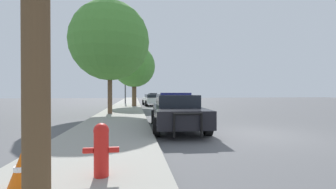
% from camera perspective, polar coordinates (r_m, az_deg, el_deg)
% --- Properties ---
extents(ground_plane, '(110.00, 110.00, 0.00)m').
position_cam_1_polar(ground_plane, '(8.67, 21.08, -9.41)').
color(ground_plane, '#565659').
extents(sidewalk_left, '(3.00, 110.00, 0.13)m').
position_cam_1_polar(sidewalk_left, '(7.62, -15.23, -10.28)').
color(sidewalk_left, '#99968C').
rests_on(sidewalk_left, ground_plane).
extents(police_car, '(2.22, 5.21, 1.48)m').
position_cam_1_polar(police_car, '(9.26, 2.14, -4.13)').
color(police_car, black).
rests_on(police_car, ground_plane).
extents(fire_hydrant, '(0.57, 0.25, 0.86)m').
position_cam_1_polar(fire_hydrant, '(3.88, -16.58, -12.88)').
color(fire_hydrant, red).
rests_on(fire_hydrant, sidewalk_left).
extents(traffic_light, '(3.58, 0.35, 4.96)m').
position_cam_1_polar(traffic_light, '(28.44, -7.92, 4.83)').
color(traffic_light, '#424247').
rests_on(traffic_light, sidewalk_left).
extents(car_background_distant, '(2.29, 4.44, 1.37)m').
position_cam_1_polar(car_background_distant, '(48.69, -3.96, -0.40)').
color(car_background_distant, slate).
rests_on(car_background_distant, ground_plane).
extents(car_background_midblock, '(2.20, 4.60, 1.29)m').
position_cam_1_polar(car_background_midblock, '(25.59, -4.03, -1.27)').
color(car_background_midblock, silver).
rests_on(car_background_midblock, ground_plane).
extents(tree_sidewalk_mid, '(4.19, 4.19, 6.10)m').
position_cam_1_polar(tree_sidewalk_mid, '(22.81, -8.60, 7.11)').
color(tree_sidewalk_mid, brown).
rests_on(tree_sidewalk_mid, sidewalk_left).
extents(tree_sidewalk_near, '(5.07, 5.07, 7.22)m').
position_cam_1_polar(tree_sidewalk_near, '(15.31, -14.56, 13.00)').
color(tree_sidewalk_near, brown).
rests_on(tree_sidewalk_near, sidewalk_left).
extents(traffic_cone, '(0.35, 0.35, 0.49)m').
position_cam_1_polar(traffic_cone, '(3.99, -33.26, -15.73)').
color(traffic_cone, orange).
rests_on(traffic_cone, sidewalk_left).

